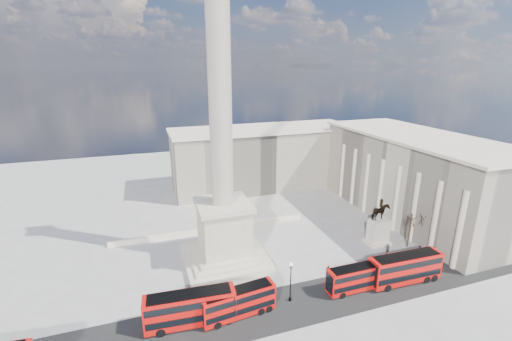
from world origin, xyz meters
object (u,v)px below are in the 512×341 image
Objects in this scene: nelsons_column at (223,191)px; red_bus_b at (239,302)px; red_bus_d at (405,268)px; equestrian_statue at (378,228)px; victorian_lamp at (291,279)px; pedestrian_crossing at (328,270)px; red_bus_a at (191,308)px; pedestrian_walking at (388,249)px; red_bus_c at (359,277)px; pedestrian_standing at (419,249)px.

red_bus_b is (-1.56, -14.64, -10.73)m from nelsons_column.
equestrian_statue reaches higher than red_bus_d.
pedestrian_crossing is (8.56, 3.95, -2.88)m from victorian_lamp.
nelsons_column is 4.17× the size of red_bus_a.
red_bus_d is at bearing -114.13° from pedestrian_walking.
red_bus_a is at bearing 178.10° from red_bus_c.
pedestrian_crossing is (22.84, 4.13, -1.67)m from red_bus_a.
victorian_lamp is (-10.90, 0.93, 1.59)m from red_bus_c.
nelsons_column reaches higher than equestrian_statue.
victorian_lamp reaches higher than red_bus_a.
pedestrian_crossing is (-14.36, -6.26, -2.40)m from equestrian_statue.
nelsons_column is 25.23m from red_bus_c.
red_bus_d reaches higher than pedestrian_standing.
victorian_lamp is 25.09m from equestrian_statue.
pedestrian_walking is at bearing -131.78° from pedestrian_crossing.
red_bus_b is 1.14× the size of equestrian_statue.
red_bus_d is 8.68m from pedestrian_walking.
red_bus_b is at bearing -168.77° from pedestrian_walking.
red_bus_a reaches higher than pedestrian_crossing.
equestrian_statue reaches higher than pedestrian_walking.
equestrian_statue is 7.87m from pedestrian_standing.
red_bus_d is 7.88× the size of pedestrian_standing.
equestrian_statue reaches higher than pedestrian_standing.
pedestrian_walking is (11.30, 7.17, -1.16)m from red_bus_c.
red_bus_a is 6.17× the size of pedestrian_walking.
victorian_lamp is (6.34, -14.00, -9.19)m from nelsons_column.
nelsons_column is 18.22m from red_bus_b.
equestrian_statue is 6.05× the size of pedestrian_standing.
red_bus_c is at bearing -137.17° from equestrian_statue.
pedestrian_crossing is at bearing -172.10° from pedestrian_walking.
pedestrian_standing is (8.93, 6.26, -1.77)m from red_bus_d.
red_bus_c is at bearing -149.24° from pedestrian_walking.
nelsons_column reaches higher than red_bus_d.
red_bus_a reaches higher than pedestrian_walking.
red_bus_a is 1.00× the size of red_bus_d.
red_bus_b is at bearing 54.25° from pedestrian_crossing.
nelsons_column is at bearing 138.90° from red_bus_c.
red_bus_c is at bearing 2.33° from red_bus_a.
red_bus_b is 0.88× the size of red_bus_d.
red_bus_b reaches higher than pedestrian_walking.
red_bus_a is 14.33m from victorian_lamp.
nelsons_column is 31.89m from pedestrian_walking.
pedestrian_crossing is at bearing -34.01° from nelsons_column.
red_bus_b reaches higher than pedestrian_standing.
nelsons_column is at bearing 64.78° from red_bus_a.
red_bus_d reaches higher than red_bus_c.
nelsons_column reaches higher than pedestrian_crossing.
red_bus_b is at bearing -1.27° from pedestrian_standing.
pedestrian_walking is at bearing 69.22° from red_bus_d.
red_bus_b is at bearing -0.09° from red_bus_a.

